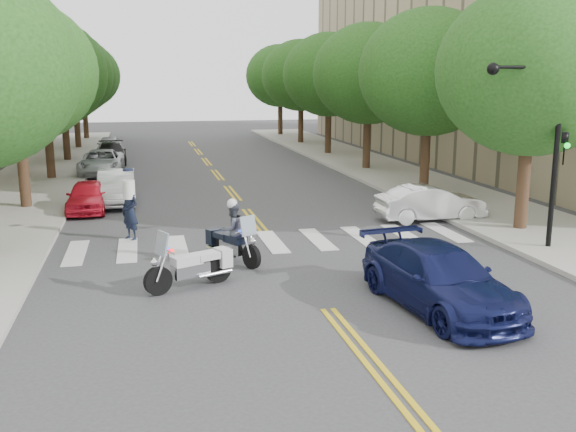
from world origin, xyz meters
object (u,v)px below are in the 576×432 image
object	(u,v)px
motorcycle_parked	(196,266)
convertible	(431,203)
officer_standing	(130,211)
sedan_blue	(439,278)
motorcycle_police	(232,234)

from	to	relation	value
motorcycle_parked	convertible	bearing A→B (deg)	-81.76
officer_standing	sedan_blue	world-z (taller)	officer_standing
motorcycle_police	officer_standing	size ratio (longest dim) A/B	1.11
motorcycle_parked	officer_standing	xyz separation A→B (m)	(-1.71, 5.49, 0.41)
motorcycle_police	convertible	bearing A→B (deg)	177.00
motorcycle_police	sedan_blue	bearing A→B (deg)	101.19
motorcycle_parked	convertible	size ratio (longest dim) A/B	0.57
motorcycle_police	convertible	world-z (taller)	motorcycle_police
motorcycle_parked	motorcycle_police	bearing A→B (deg)	-54.70
motorcycle_parked	officer_standing	distance (m)	5.77
motorcycle_police	motorcycle_parked	xyz separation A→B (m)	(-1.21, -2.08, -0.29)
officer_standing	convertible	size ratio (longest dim) A/B	0.47
convertible	motorcycle_parked	bearing A→B (deg)	123.08
officer_standing	motorcycle_parked	bearing A→B (deg)	-21.41
motorcycle_parked	officer_standing	world-z (taller)	officer_standing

